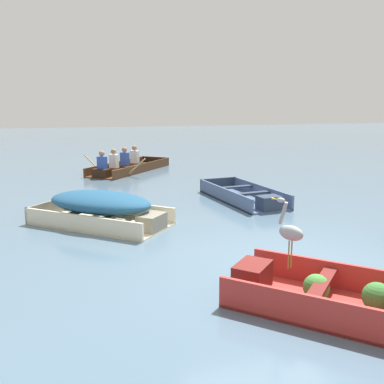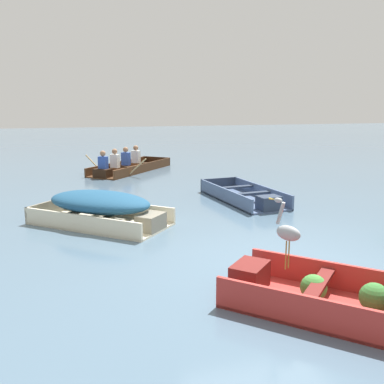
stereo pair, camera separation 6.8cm
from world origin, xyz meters
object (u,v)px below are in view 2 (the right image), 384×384
Objects in this scene: dinghy_red_foreground at (350,302)px; skiff_cream_mid_moored at (101,206)px; heron_on_dinghy at (287,231)px; skiff_slate_blue_near_moored at (245,197)px; rowboat_dark_varnish_with_crew at (127,166)px.

dinghy_red_foreground is 1.03× the size of skiff_cream_mid_moored.
skiff_slate_blue_near_moored is at bearing 71.67° from heron_on_dinghy.
skiff_slate_blue_near_moored is 1.00× the size of skiff_cream_mid_moored.
heron_on_dinghy reaches higher than rowboat_dark_varnish_with_crew.
dinghy_red_foreground is at bearing -49.97° from heron_on_dinghy.
rowboat_dark_varnish_with_crew is at bearing 77.67° from skiff_cream_mid_moored.
rowboat_dark_varnish_with_crew reaches higher than skiff_slate_blue_near_moored.
rowboat_dark_varnish_with_crew is (-2.08, 5.39, 0.08)m from skiff_slate_blue_near_moored.
heron_on_dinghy is at bearing -64.61° from skiff_cream_mid_moored.
skiff_slate_blue_near_moored is at bearing 78.25° from dinghy_red_foreground.
rowboat_dark_varnish_with_crew is 10.37m from heron_on_dinghy.
heron_on_dinghy reaches higher than skiff_slate_blue_near_moored.
heron_on_dinghy is at bearing -87.59° from rowboat_dark_varnish_with_crew.
rowboat_dark_varnish_with_crew is (1.41, 6.45, -0.17)m from skiff_cream_mid_moored.
dinghy_red_foreground is at bearing -62.43° from skiff_cream_mid_moored.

